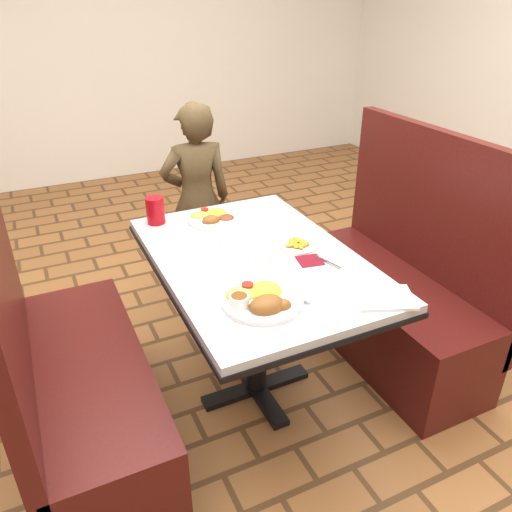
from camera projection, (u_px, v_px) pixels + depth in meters
name	position (u px, v px, depth m)	size (l,w,h in m)	color
dining_table	(256.00, 276.00, 2.16)	(0.81, 1.21, 0.75)	silver
booth_bench_left	(78.00, 388.00, 2.01)	(0.47, 1.20, 1.17)	#4B1411
booth_bench_right	(393.00, 296.00, 2.62)	(0.47, 1.20, 1.17)	#4B1411
diner_person	(197.00, 200.00, 3.09)	(0.44, 0.29, 1.19)	brown
near_dinner_plate	(261.00, 296.00, 1.78)	(0.30, 0.30, 0.09)	white
far_dinner_plate	(213.00, 215.00, 2.44)	(0.26, 0.26, 0.07)	white
plantain_plate	(298.00, 245.00, 2.18)	(0.16, 0.16, 0.02)	white
maroon_napkin	(310.00, 261.00, 2.08)	(0.10, 0.10, 0.00)	maroon
spoon_utensil	(328.00, 262.00, 2.06)	(0.01, 0.14, 0.00)	silver
red_tumbler	(155.00, 210.00, 2.38)	(0.09, 0.09, 0.13)	#AF0B14
paper_napkin	(384.00, 298.00, 1.82)	(0.21, 0.16, 0.01)	white
knife_utensil	(289.00, 294.00, 1.83)	(0.01, 0.19, 0.00)	#B9BABE
fork_utensil	(273.00, 307.00, 1.76)	(0.01, 0.13, 0.00)	silver
lettuce_shreds	(258.00, 248.00, 2.18)	(0.28, 0.32, 0.00)	#80B247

